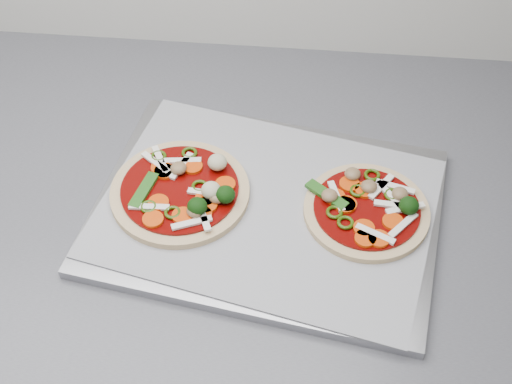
{
  "coord_description": "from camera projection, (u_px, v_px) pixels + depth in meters",
  "views": [
    {
      "loc": [
        -0.19,
        0.71,
        1.57
      ],
      "look_at": [
        -0.24,
        1.28,
        0.93
      ],
      "focal_mm": 50.0,
      "sensor_mm": 36.0,
      "label": 1
    }
  ],
  "objects": [
    {
      "name": "pizza_right",
      "position": [
        367.0,
        208.0,
        0.85
      ],
      "size": [
        0.15,
        0.15,
        0.03
      ],
      "rotation": [
        0.0,
        0.0,
        0.03
      ],
      "color": "#D7B47F",
      "rests_on": "parchment"
    },
    {
      "name": "countertop",
      "position": [
        449.0,
        217.0,
        0.89
      ],
      "size": [
        3.6,
        0.6,
        0.04
      ],
      "primitive_type": "cube",
      "color": "#5C5C62",
      "rests_on": "base_cabinet"
    },
    {
      "name": "pizza_left",
      "position": [
        184.0,
        190.0,
        0.86
      ],
      "size": [
        0.2,
        0.2,
        0.03
      ],
      "rotation": [
        0.0,
        0.0,
        -0.24
      ],
      "color": "#D7B47F",
      "rests_on": "parchment"
    },
    {
      "name": "baking_tray",
      "position": [
        267.0,
        211.0,
        0.87
      ],
      "size": [
        0.45,
        0.36,
        0.01
      ],
      "primitive_type": "cube",
      "rotation": [
        0.0,
        0.0,
        -0.16
      ],
      "color": "#98979C",
      "rests_on": "countertop"
    },
    {
      "name": "base_cabinet",
      "position": [
        396.0,
        383.0,
        1.23
      ],
      "size": [
        3.6,
        0.6,
        0.86
      ],
      "primitive_type": "cube",
      "color": "silver",
      "rests_on": "ground"
    },
    {
      "name": "parchment",
      "position": [
        267.0,
        207.0,
        0.86
      ],
      "size": [
        0.44,
        0.36,
        0.0
      ],
      "primitive_type": "cube",
      "rotation": [
        0.0,
        0.0,
        -0.22
      ],
      "color": "#95959B",
      "rests_on": "baking_tray"
    }
  ]
}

